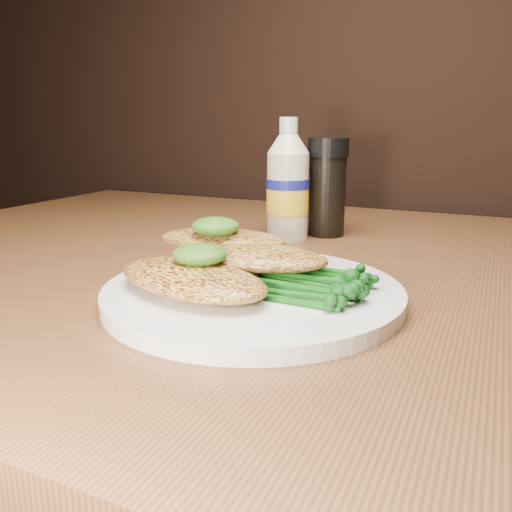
% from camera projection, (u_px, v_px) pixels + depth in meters
% --- Properties ---
extents(plate, '(0.27, 0.27, 0.01)m').
position_uv_depth(plate, '(253.00, 293.00, 0.47)').
color(plate, white).
rests_on(plate, dining_table).
extents(chicken_front, '(0.17, 0.12, 0.02)m').
position_uv_depth(chicken_front, '(192.00, 279.00, 0.45)').
color(chicken_front, gold).
rests_on(chicken_front, plate).
extents(chicken_mid, '(0.15, 0.09, 0.02)m').
position_uv_depth(chicken_mid, '(251.00, 257.00, 0.49)').
color(chicken_mid, gold).
rests_on(chicken_mid, plate).
extents(chicken_back, '(0.14, 0.08, 0.02)m').
position_uv_depth(chicken_back, '(222.00, 240.00, 0.53)').
color(chicken_back, gold).
rests_on(chicken_back, plate).
extents(pesto_front, '(0.06, 0.05, 0.02)m').
position_uv_depth(pesto_front, '(200.00, 255.00, 0.45)').
color(pesto_front, '#07340A').
rests_on(pesto_front, chicken_front).
extents(pesto_back, '(0.05, 0.05, 0.02)m').
position_uv_depth(pesto_back, '(215.00, 226.00, 0.51)').
color(pesto_back, '#07340A').
rests_on(pesto_back, chicken_back).
extents(broccolini_bundle, '(0.15, 0.13, 0.02)m').
position_uv_depth(broccolini_bundle, '(308.00, 279.00, 0.45)').
color(broccolini_bundle, '#115112').
rests_on(broccolini_bundle, plate).
extents(mayo_bottle, '(0.07, 0.07, 0.16)m').
position_uv_depth(mayo_bottle, '(288.00, 180.00, 0.69)').
color(mayo_bottle, beige).
rests_on(mayo_bottle, dining_table).
extents(pepper_grinder, '(0.07, 0.07, 0.13)m').
position_uv_depth(pepper_grinder, '(327.00, 187.00, 0.72)').
color(pepper_grinder, black).
rests_on(pepper_grinder, dining_table).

